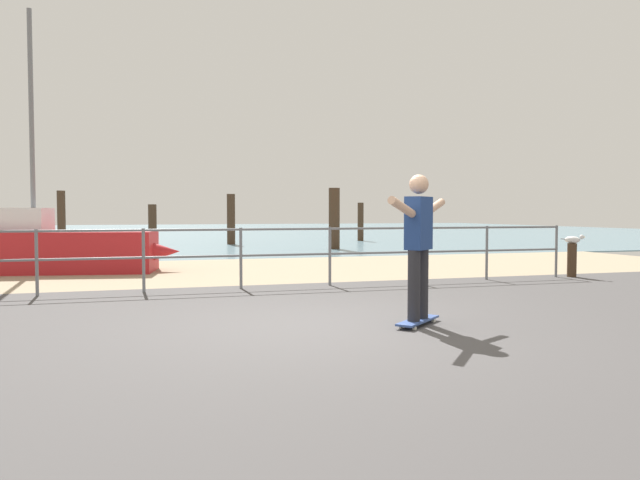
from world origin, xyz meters
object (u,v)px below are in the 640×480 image
(bollard_short, at_px, (572,261))
(skateboarder, at_px, (418,238))
(skateboard, at_px, (418,321))
(sailboat, at_px, (57,249))
(seagull, at_px, (573,239))

(bollard_short, bearing_deg, skateboarder, -143.97)
(skateboarder, height_order, bollard_short, skateboarder)
(skateboard, xyz_separation_m, bollard_short, (5.23, 3.81, 0.28))
(skateboard, relative_size, skateboarder, 0.45)
(sailboat, height_order, bollard_short, sailboat)
(skateboarder, distance_m, bollard_short, 6.50)
(sailboat, height_order, skateboarder, sailboat)
(bollard_short, height_order, seagull, seagull)
(seagull, bearing_deg, sailboat, 158.29)
(sailboat, xyz_separation_m, skateboarder, (4.74, -7.76, 0.49))
(sailboat, bearing_deg, seagull, -21.71)
(bollard_short, bearing_deg, sailboat, 158.35)
(seagull, bearing_deg, bollard_short, 115.54)
(skateboarder, relative_size, seagull, 3.59)
(sailboat, relative_size, seagull, 12.15)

